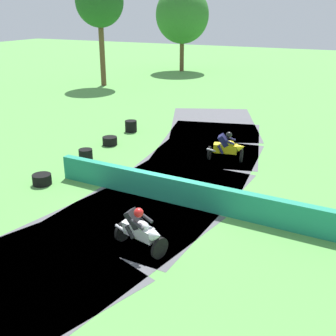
{
  "coord_description": "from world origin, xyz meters",
  "views": [
    {
      "loc": [
        6.14,
        -11.88,
        6.29
      ],
      "look_at": [
        -0.0,
        0.73,
        0.9
      ],
      "focal_mm": 44.9,
      "sensor_mm": 36.0,
      "label": 1
    }
  ],
  "objects_px": {
    "tire_stack_extra_a": "(110,141)",
    "tire_stack_mid_b": "(42,179)",
    "tire_stack_far": "(86,156)",
    "tire_stack_extra_b": "(131,126)",
    "motorcycle_lead_white": "(140,230)",
    "motorcycle_chase_yellow": "(227,147)"
  },
  "relations": [
    {
      "from": "tire_stack_extra_a",
      "to": "tire_stack_far",
      "type": "bearing_deg",
      "value": -79.8
    },
    {
      "from": "tire_stack_extra_a",
      "to": "tire_stack_extra_b",
      "type": "relative_size",
      "value": 1.12
    },
    {
      "from": "tire_stack_mid_b",
      "to": "tire_stack_extra_a",
      "type": "relative_size",
      "value": 1.0
    },
    {
      "from": "motorcycle_chase_yellow",
      "to": "tire_stack_mid_b",
      "type": "height_order",
      "value": "motorcycle_chase_yellow"
    },
    {
      "from": "motorcycle_lead_white",
      "to": "tire_stack_far",
      "type": "distance_m",
      "value": 7.57
    },
    {
      "from": "tire_stack_mid_b",
      "to": "tire_stack_extra_b",
      "type": "height_order",
      "value": "tire_stack_extra_b"
    },
    {
      "from": "tire_stack_extra_a",
      "to": "motorcycle_chase_yellow",
      "type": "bearing_deg",
      "value": 2.27
    },
    {
      "from": "tire_stack_far",
      "to": "tire_stack_extra_a",
      "type": "relative_size",
      "value": 0.85
    },
    {
      "from": "motorcycle_chase_yellow",
      "to": "tire_stack_extra_b",
      "type": "distance_m",
      "value": 6.55
    },
    {
      "from": "tire_stack_extra_b",
      "to": "tire_stack_extra_a",
      "type": "bearing_deg",
      "value": -83.67
    },
    {
      "from": "tire_stack_far",
      "to": "tire_stack_extra_b",
      "type": "xyz_separation_m",
      "value": [
        -0.73,
        5.03,
        0.0
      ]
    },
    {
      "from": "tire_stack_mid_b",
      "to": "tire_stack_extra_a",
      "type": "height_order",
      "value": "same"
    },
    {
      "from": "motorcycle_lead_white",
      "to": "tire_stack_extra_a",
      "type": "relative_size",
      "value": 2.4
    },
    {
      "from": "motorcycle_lead_white",
      "to": "tire_stack_extra_b",
      "type": "bearing_deg",
      "value": 121.99
    },
    {
      "from": "motorcycle_lead_white",
      "to": "tire_stack_far",
      "type": "bearing_deg",
      "value": 137.65
    },
    {
      "from": "motorcycle_lead_white",
      "to": "tire_stack_extra_b",
      "type": "height_order",
      "value": "motorcycle_lead_white"
    },
    {
      "from": "tire_stack_extra_a",
      "to": "tire_stack_mid_b",
      "type": "bearing_deg",
      "value": -85.59
    },
    {
      "from": "tire_stack_extra_a",
      "to": "motorcycle_lead_white",
      "type": "bearing_deg",
      "value": -51.67
    },
    {
      "from": "tire_stack_mid_b",
      "to": "tire_stack_extra_b",
      "type": "xyz_separation_m",
      "value": [
        -0.68,
        7.71,
        0.1
      ]
    },
    {
      "from": "tire_stack_mid_b",
      "to": "tire_stack_extra_b",
      "type": "distance_m",
      "value": 7.74
    },
    {
      "from": "motorcycle_lead_white",
      "to": "tire_stack_extra_b",
      "type": "distance_m",
      "value": 11.94
    },
    {
      "from": "motorcycle_lead_white",
      "to": "motorcycle_chase_yellow",
      "type": "distance_m",
      "value": 7.89
    }
  ]
}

